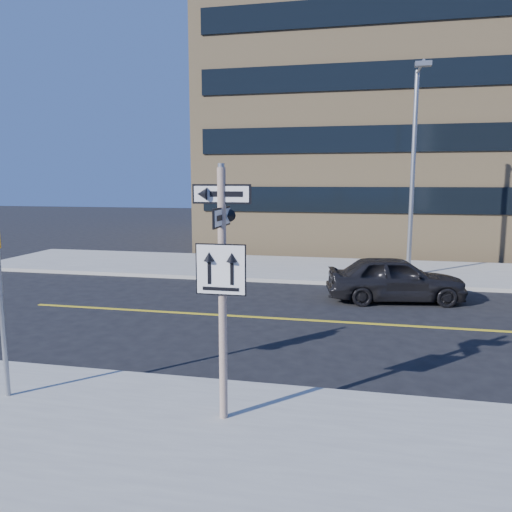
# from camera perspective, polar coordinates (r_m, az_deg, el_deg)

# --- Properties ---
(ground) EXTENTS (120.00, 120.00, 0.00)m
(ground) POSITION_cam_1_polar(r_m,az_deg,el_deg) (10.80, -0.01, -12.85)
(ground) COLOR black
(ground) RESTS_ON ground
(sign_pole) EXTENTS (0.92, 0.92, 4.06)m
(sign_pole) POSITION_cam_1_polar(r_m,az_deg,el_deg) (7.76, -3.89, -2.66)
(sign_pole) COLOR silver
(sign_pole) RESTS_ON near_sidewalk
(parked_car_a) EXTENTS (2.49, 4.68, 1.52)m
(parked_car_a) POSITION_cam_1_polar(r_m,az_deg,el_deg) (17.08, 15.63, -2.50)
(parked_car_a) COLOR black
(parked_car_a) RESTS_ON ground
(streetlight_a) EXTENTS (0.55, 2.25, 8.00)m
(streetlight_a) POSITION_cam_1_polar(r_m,az_deg,el_deg) (20.69, 17.60, 10.42)
(streetlight_a) COLOR gray
(streetlight_a) RESTS_ON far_sidewalk
(building_brick) EXTENTS (18.00, 18.00, 18.00)m
(building_brick) POSITION_cam_1_polar(r_m,az_deg,el_deg) (35.20, 12.28, 16.64)
(building_brick) COLOR tan
(building_brick) RESTS_ON ground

